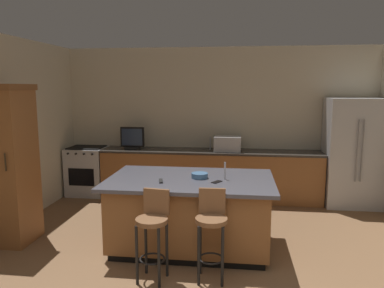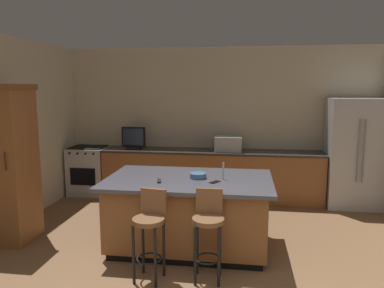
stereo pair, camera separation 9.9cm
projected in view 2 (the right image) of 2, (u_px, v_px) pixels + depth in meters
name	position (u px, v px, depth m)	size (l,w,h in m)	color
wall_back	(219.00, 122.00, 7.00)	(6.26, 0.12, 2.79)	beige
counter_back	(211.00, 175.00, 6.79)	(4.01, 0.62, 0.91)	brown
kitchen_island	(189.00, 212.00, 4.72)	(2.09, 1.30, 0.91)	black
refrigerator	(354.00, 153.00, 6.31)	(0.92, 0.75, 1.87)	#B7BABF
range_oven	(89.00, 170.00, 7.12)	(0.70, 0.63, 0.93)	#B7BABF
cabinet_tower	(9.00, 161.00, 4.84)	(0.57, 0.63, 2.09)	brown
microwave	(228.00, 144.00, 6.65)	(0.48, 0.36, 0.27)	#B7BABF
tv_monitor	(134.00, 139.00, 6.84)	(0.44, 0.16, 0.42)	black
sink_faucet_back	(211.00, 143.00, 6.80)	(0.02, 0.02, 0.24)	#B2B2B7
sink_faucet_island	(223.00, 171.00, 4.57)	(0.02, 0.02, 0.22)	#B2B2B7
bar_stool_left	(150.00, 227.00, 3.91)	(0.34, 0.36, 0.97)	brown
bar_stool_right	(208.00, 227.00, 3.91)	(0.34, 0.34, 0.98)	brown
fruit_bowl	(198.00, 176.00, 4.65)	(0.21, 0.21, 0.07)	#3F668C
cell_phone	(215.00, 182.00, 4.45)	(0.07, 0.15, 0.01)	black
tv_remote	(159.00, 181.00, 4.49)	(0.04, 0.17, 0.02)	black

